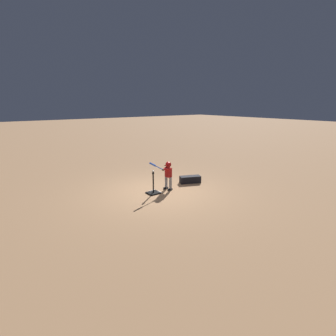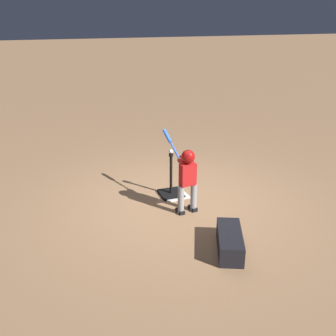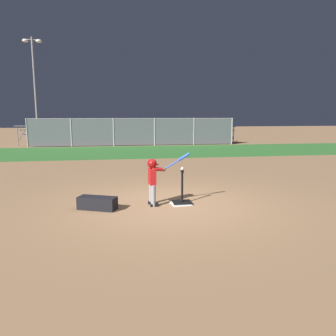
{
  "view_description": "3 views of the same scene",
  "coord_description": "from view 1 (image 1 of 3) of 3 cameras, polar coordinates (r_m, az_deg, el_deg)",
  "views": [
    {
      "loc": [
        5.26,
        7.48,
        3.19
      ],
      "look_at": [
        -0.33,
        0.06,
        0.86
      ],
      "focal_mm": 28.0,
      "sensor_mm": 36.0,
      "label": 1
    },
    {
      "loc": [
        -5.7,
        2.12,
        3.05
      ],
      "look_at": [
        0.02,
        0.17,
        0.64
      ],
      "focal_mm": 42.0,
      "sensor_mm": 36.0,
      "label": 2
    },
    {
      "loc": [
        -1.18,
        -7.25,
        2.07
      ],
      "look_at": [
        -0.01,
        0.15,
        0.83
      ],
      "focal_mm": 35.0,
      "sensor_mm": 36.0,
      "label": 3
    }
  ],
  "objects": [
    {
      "name": "baseball",
      "position": [
        9.26,
        -3.27,
        -0.74
      ],
      "size": [
        0.07,
        0.07,
        0.07
      ],
      "primitive_type": "sphere",
      "color": "white",
      "rests_on": "batting_tee"
    },
    {
      "name": "batter_child",
      "position": [
        9.69,
        -0.1,
        -0.89
      ],
      "size": [
        1.0,
        0.35,
        1.19
      ],
      "color": "gray",
      "rests_on": "ground_plane"
    },
    {
      "name": "equipment_bag",
      "position": [
        10.73,
        4.85,
        -2.48
      ],
      "size": [
        0.9,
        0.62,
        0.28
      ],
      "primitive_type": "cube",
      "rotation": [
        0.0,
        0.0,
        -0.4
      ],
      "color": "black",
      "rests_on": "ground_plane"
    },
    {
      "name": "batting_tee",
      "position": [
        9.47,
        -3.21,
        -4.89
      ],
      "size": [
        0.44,
        0.39,
        0.78
      ],
      "color": "black",
      "rests_on": "ground_plane"
    },
    {
      "name": "ground_plane",
      "position": [
        9.68,
        -1.76,
        -5.14
      ],
      "size": [
        90.0,
        90.0,
        0.0
      ],
      "primitive_type": "plane",
      "color": "#99704C"
    },
    {
      "name": "home_plate",
      "position": [
        9.56,
        -3.14,
        -5.34
      ],
      "size": [
        0.48,
        0.48,
        0.02
      ],
      "primitive_type": "cube",
      "rotation": [
        0.0,
        0.0,
        0.1
      ],
      "color": "white",
      "rests_on": "ground_plane"
    }
  ]
}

